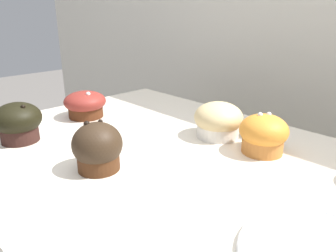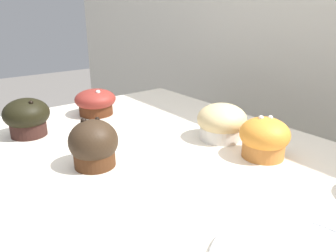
% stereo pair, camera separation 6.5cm
% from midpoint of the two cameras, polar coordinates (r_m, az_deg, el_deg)
% --- Properties ---
extents(muffin_front_center, '(0.11, 0.11, 0.07)m').
position_cam_midpoint_polar(muffin_front_center, '(0.87, -10.45, 4.14)').
color(muffin_front_center, '#4A2412').
rests_on(muffin_front_center, display_counter).
extents(muffin_back_left, '(0.09, 0.09, 0.08)m').
position_cam_midpoint_polar(muffin_back_left, '(0.64, 19.22, -2.04)').
color(muffin_back_left, '#CB7935').
rests_on(muffin_back_left, display_counter).
extents(muffin_back_right, '(0.09, 0.09, 0.09)m').
position_cam_midpoint_polar(muffin_back_right, '(0.58, -9.73, -3.33)').
color(muffin_back_right, '#482814').
rests_on(muffin_back_right, display_counter).
extents(muffin_front_left, '(0.10, 0.10, 0.08)m').
position_cam_midpoint_polar(muffin_front_left, '(0.76, -21.18, 1.44)').
color(muffin_front_left, '#321A16').
rests_on(muffin_front_left, display_counter).
extents(muffin_front_right, '(0.10, 0.10, 0.08)m').
position_cam_midpoint_polar(muffin_front_right, '(0.71, 11.94, 0.57)').
color(muffin_front_right, white).
rests_on(muffin_front_right, display_counter).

